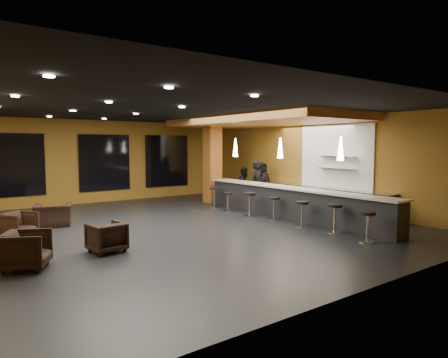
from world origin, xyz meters
TOP-DOWN VIEW (x-y plane):
  - floor at (0.00, 0.00)m, footprint 12.00×13.00m
  - ceiling at (0.00, 0.00)m, footprint 12.00×13.00m
  - wall_back at (0.00, 6.55)m, footprint 12.00×0.10m
  - wall_front at (0.00, -6.55)m, footprint 12.00×0.10m
  - wall_right at (6.05, 0.00)m, footprint 0.10×13.00m
  - wood_soffit at (4.00, 1.00)m, footprint 3.60×8.00m
  - window_left at (-3.50, 6.44)m, footprint 2.20×0.06m
  - window_center at (0.00, 6.44)m, footprint 2.20×0.06m
  - window_right at (3.00, 6.44)m, footprint 2.20×0.06m
  - tile_backsplash at (5.96, -1.00)m, footprint 0.06×3.20m
  - bar_counter at (3.65, -1.00)m, footprint 0.60×8.00m
  - bar_top at (3.65, -1.00)m, footprint 0.78×8.10m
  - prep_counter at (5.65, -0.50)m, footprint 0.70×6.00m
  - prep_top at (5.65, -0.50)m, footprint 0.72×6.00m
  - wall_shelf_lower at (5.82, -1.20)m, footprint 0.30×1.50m
  - wall_shelf_upper at (5.82, -1.20)m, footprint 0.30×1.50m
  - column at (3.65, 3.60)m, footprint 0.60×0.60m
  - pendant_0 at (3.65, -3.00)m, footprint 0.20×0.20m
  - pendant_1 at (3.65, -0.50)m, footprint 0.20×0.20m
  - pendant_2 at (3.65, 2.00)m, footprint 0.20×0.20m
  - staff_a at (4.27, 1.40)m, footprint 0.71×0.51m
  - staff_b at (4.62, 2.60)m, footprint 0.87×0.76m
  - staff_c at (5.18, 2.16)m, footprint 0.99×0.81m
  - armchair_a at (-4.55, -1.84)m, footprint 1.11×1.10m
  - armchair_b at (-2.83, -1.54)m, footprint 0.83×0.85m
  - armchair_c at (-4.20, 1.26)m, footprint 1.02×1.03m
  - armchair_d at (-3.10, 2.29)m, footprint 1.26×1.17m
  - bar_stool_0 at (2.79, -4.54)m, footprint 0.40×0.40m
  - bar_stool_1 at (3.00, -3.36)m, footprint 0.41×0.41m
  - bar_stool_2 at (2.89, -2.24)m, footprint 0.39×0.39m
  - bar_stool_3 at (3.00, -0.91)m, footprint 0.38×0.38m
  - bar_stool_4 at (2.73, 0.01)m, footprint 0.42×0.42m
  - bar_stool_5 at (2.77, 1.31)m, footprint 0.36×0.36m
  - bar_stool_6 at (2.84, 2.28)m, footprint 0.41×0.41m

SIDE VIEW (x-z plane):
  - floor at x=0.00m, z-range -0.10..0.00m
  - armchair_d at x=-3.10m, z-range 0.00..0.68m
  - armchair_c at x=-4.20m, z-range 0.00..0.68m
  - armchair_b at x=-2.83m, z-range 0.00..0.69m
  - armchair_a at x=-4.55m, z-range 0.00..0.76m
  - prep_counter at x=5.65m, z-range 0.00..0.86m
  - bar_stool_5 at x=2.77m, z-range 0.10..0.81m
  - bar_stool_3 at x=3.00m, z-range 0.11..0.86m
  - bar_stool_2 at x=2.89m, z-range 0.11..0.88m
  - bar_counter at x=3.65m, z-range 0.00..1.00m
  - bar_stool_0 at x=2.79m, z-range 0.11..0.89m
  - bar_stool_6 at x=2.84m, z-range 0.11..0.92m
  - bar_stool_1 at x=3.00m, z-range 0.11..0.93m
  - bar_stool_4 at x=2.73m, z-range 0.12..0.95m
  - staff_b at x=4.62m, z-range 0.00..1.52m
  - staff_c at x=5.18m, z-range 0.00..1.75m
  - prep_top at x=5.65m, z-range 0.87..0.90m
  - staff_a at x=4.27m, z-range 0.00..1.84m
  - bar_top at x=3.65m, z-range 1.00..1.05m
  - wall_shelf_lower at x=5.82m, z-range 1.59..1.61m
  - window_left at x=-3.50m, z-range 0.50..2.90m
  - window_center at x=0.00m, z-range 0.50..2.90m
  - window_right at x=3.00m, z-range 0.50..2.90m
  - wall_back at x=0.00m, z-range 0.00..3.50m
  - wall_front at x=0.00m, z-range 0.00..3.50m
  - wall_right at x=6.05m, z-range 0.00..3.50m
  - column at x=3.65m, z-range 0.00..3.50m
  - tile_backsplash at x=5.96m, z-range 0.80..3.20m
  - wall_shelf_upper at x=5.82m, z-range 2.03..2.06m
  - pendant_0 at x=3.65m, z-range 2.00..2.70m
  - pendant_1 at x=3.65m, z-range 2.00..2.70m
  - pendant_2 at x=3.65m, z-range 2.00..2.70m
  - wood_soffit at x=4.00m, z-range 3.22..3.50m
  - ceiling at x=0.00m, z-range 3.50..3.60m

